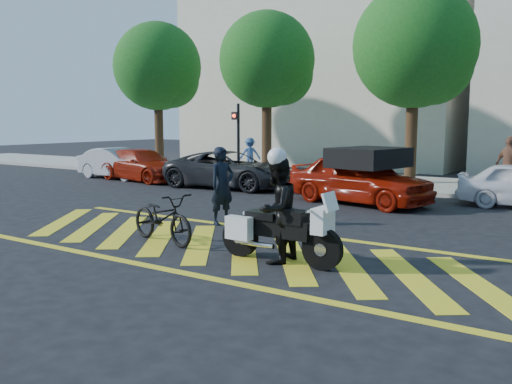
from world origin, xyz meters
The scene contains 18 objects.
ground centered at (0.00, 0.00, 0.00)m, with size 90.00×90.00×0.00m, color black.
sidewalk centered at (0.00, 12.00, 0.07)m, with size 60.00×5.00×0.15m, color #9E998E.
crosswalk centered at (-0.04, 0.00, 0.00)m, with size 12.33×4.00×0.01m.
building_left centered at (-8.00, 21.00, 5.00)m, with size 16.00×8.00×10.00m, color beige.
tree_far_left centered at (-12.87, 12.06, 5.05)m, with size 4.40×4.40×7.41m.
tree_left centered at (-6.37, 12.06, 4.99)m, with size 4.20×4.20×7.26m.
tree_center centered at (0.13, 12.06, 5.10)m, with size 4.60×4.60×7.56m.
signal_pole centered at (-6.50, 9.74, 1.92)m, with size 0.28×0.43×3.20m.
officer_bike centered at (-1.44, 1.90, 0.94)m, with size 0.69×0.45×1.89m, color black.
bicycle centered at (-1.28, -0.39, 0.52)m, with size 0.70×2.00×1.05m, color black.
police_motorcycle centered at (1.53, -0.44, 0.58)m, with size 2.43×0.77×1.07m.
officer_moto centered at (1.52, -0.44, 0.95)m, with size 0.92×0.72×1.90m, color black.
red_convertible centered at (0.08, 6.80, 0.77)m, with size 1.82×4.53×1.54m, color #911406.
parked_far_left centered at (-11.50, 7.80, 0.66)m, with size 1.39×4.00×1.32m, color #9C9FA3.
parked_left centered at (-10.04, 7.80, 0.66)m, with size 1.84×4.53×1.32m, color maroon.
parked_mid_left centered at (-5.50, 7.80, 0.69)m, with size 2.29×4.97×1.38m, color black.
pedestrian_left centered at (-7.93, 12.79, 0.92)m, with size 1.00×0.58×1.55m, color #385B9B.
pedestrian_right centered at (3.71, 10.41, 1.09)m, with size 1.10×0.46×1.87m, color brown.
Camera 1 is at (6.39, -8.56, 2.53)m, focal length 38.00 mm.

